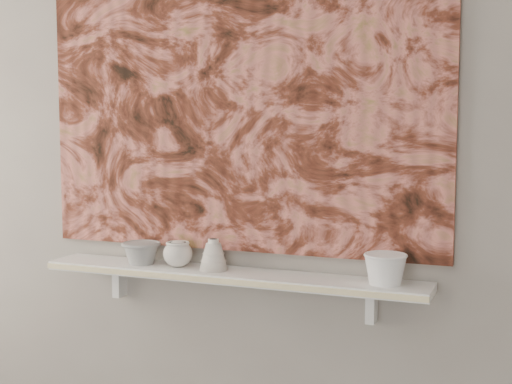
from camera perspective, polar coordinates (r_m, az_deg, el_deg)
The scene contains 11 objects.
wall_back at distance 2.54m, azimuth -1.31°, elevation 3.36°, with size 3.60×3.60×0.00m, color gray.
shelf at distance 2.51m, azimuth -2.13°, elevation -6.68°, with size 1.40×0.18×0.03m, color white.
shelf_stripe at distance 2.43m, azimuth -3.00°, elevation -7.12°, with size 1.40×0.01×0.02m, color beige.
bracket_left at distance 2.81m, azimuth -10.86°, elevation -7.00°, with size 0.03×0.06×0.12m, color white.
bracket_right at distance 2.45m, azimuth 9.23°, elevation -8.91°, with size 0.03×0.06×0.12m, color white.
painting at distance 2.53m, azimuth -1.45°, elevation 7.65°, with size 1.50×0.03×1.10m, color #5E281A.
house_motif at distance 2.39m, azimuth 8.46°, elevation 0.30°, with size 0.09×0.00×0.08m, color black.
bowl_grey at distance 2.66m, azimuth -9.16°, elevation -4.81°, with size 0.14×0.14×0.08m, color gray, non-canonical shape.
cup_cream at distance 2.59m, azimuth -6.27°, elevation -4.94°, with size 0.10×0.10×0.10m, color silver, non-canonical shape.
bell_vessel at distance 2.52m, azimuth -3.42°, elevation -5.00°, with size 0.10×0.10×0.11m, color beige, non-canonical shape.
bowl_white at distance 2.34m, azimuth 10.31°, elevation -6.06°, with size 0.14×0.14×0.10m, color white, non-canonical shape.
Camera 1 is at (0.98, -0.75, 1.46)m, focal length 50.00 mm.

